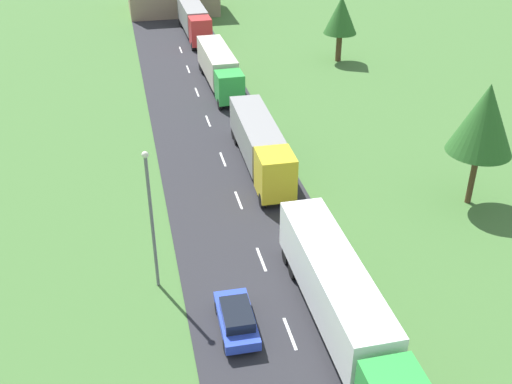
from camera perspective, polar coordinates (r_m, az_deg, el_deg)
The scene contains 8 objects.
truck_second at distance 31.41m, azimuth 7.84°, elevation -9.76°, with size 2.55×14.61×3.65m.
truck_third at distance 46.12m, azimuth 0.41°, elevation 4.52°, with size 2.67×12.63×3.59m.
truck_fourth at distance 62.19m, azimuth -3.44°, elevation 11.52°, with size 2.68×12.48×3.52m.
truck_fifth at distance 79.28m, azimuth -5.80°, elevation 15.71°, with size 2.66×12.79×3.69m.
car_third at distance 32.04m, azimuth -1.81°, elevation -11.66°, with size 1.88×4.26×1.46m.
lamppost_second at distance 33.05m, azimuth -9.71°, elevation -2.12°, with size 0.36×0.36×8.51m.
tree_maple at distance 69.66m, azimuth 7.90°, elevation 15.93°, with size 3.63×3.63×7.12m.
tree_pine at distance 42.49m, azimuth 20.46°, elevation 6.37°, with size 4.31×4.31×8.69m.
Camera 1 is at (-6.84, 7.46, 22.37)m, focal length 43.04 mm.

